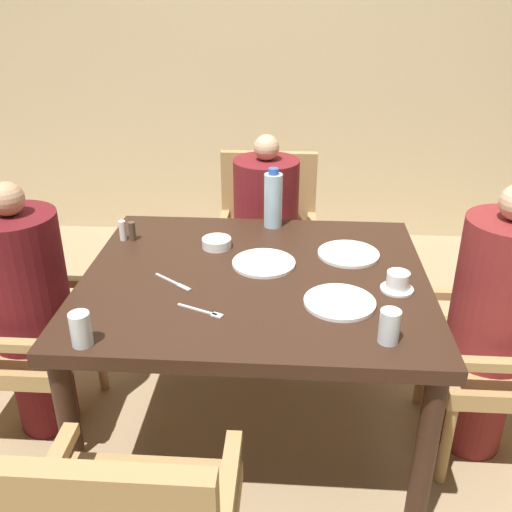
{
  "coord_description": "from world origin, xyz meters",
  "views": [
    {
      "loc": [
        0.13,
        -1.84,
        1.72
      ],
      "look_at": [
        0.0,
        0.05,
        0.79
      ],
      "focal_mm": 40.0,
      "sensor_mm": 36.0,
      "label": 1
    }
  ],
  "objects_px": {
    "diner_in_left_chair": "(30,310)",
    "glass_tall_mid": "(81,329)",
    "teacup_with_saucer": "(398,282)",
    "glass_tall_near": "(389,326)",
    "diner_in_right_chair": "(493,323)",
    "chair_far_side": "(267,236)",
    "water_bottle": "(273,200)",
    "plate_dessert_center": "(340,302)",
    "plate_main_left": "(348,254)",
    "bowl_small": "(217,243)",
    "diner_in_far_chair": "(266,236)",
    "plate_main_right": "(264,263)"
  },
  "relations": [
    {
      "from": "diner_in_right_chair",
      "to": "plate_main_left",
      "type": "xyz_separation_m",
      "value": [
        -0.53,
        0.19,
        0.18
      ]
    },
    {
      "from": "diner_in_right_chair",
      "to": "water_bottle",
      "type": "height_order",
      "value": "diner_in_right_chair"
    },
    {
      "from": "diner_in_right_chair",
      "to": "chair_far_side",
      "type": "bearing_deg",
      "value": 133.45
    },
    {
      "from": "diner_in_far_chair",
      "to": "glass_tall_near",
      "type": "relative_size",
      "value": 10.02
    },
    {
      "from": "glass_tall_near",
      "to": "diner_in_right_chair",
      "type": "bearing_deg",
      "value": 41.02
    },
    {
      "from": "teacup_with_saucer",
      "to": "diner_in_right_chair",
      "type": "bearing_deg",
      "value": 11.84
    },
    {
      "from": "water_bottle",
      "to": "glass_tall_near",
      "type": "height_order",
      "value": "water_bottle"
    },
    {
      "from": "diner_in_left_chair",
      "to": "glass_tall_mid",
      "type": "xyz_separation_m",
      "value": [
        0.4,
        -0.47,
        0.24
      ]
    },
    {
      "from": "diner_in_far_chair",
      "to": "bowl_small",
      "type": "distance_m",
      "value": 0.63
    },
    {
      "from": "teacup_with_saucer",
      "to": "glass_tall_mid",
      "type": "distance_m",
      "value": 1.06
    },
    {
      "from": "bowl_small",
      "to": "glass_tall_mid",
      "type": "xyz_separation_m",
      "value": [
        -0.31,
        -0.7,
        0.03
      ]
    },
    {
      "from": "diner_in_left_chair",
      "to": "bowl_small",
      "type": "relative_size",
      "value": 9.17
    },
    {
      "from": "diner_in_far_chair",
      "to": "diner_in_right_chair",
      "type": "height_order",
      "value": "diner_in_right_chair"
    },
    {
      "from": "diner_in_right_chair",
      "to": "diner_in_left_chair",
      "type": "bearing_deg",
      "value": 180.0
    },
    {
      "from": "water_bottle",
      "to": "glass_tall_mid",
      "type": "xyz_separation_m",
      "value": [
        -0.53,
        -0.94,
        -0.07
      ]
    },
    {
      "from": "diner_in_right_chair",
      "to": "plate_dessert_center",
      "type": "distance_m",
      "value": 0.64
    },
    {
      "from": "plate_dessert_center",
      "to": "chair_far_side",
      "type": "bearing_deg",
      "value": 104.8
    },
    {
      "from": "plate_main_left",
      "to": "bowl_small",
      "type": "relative_size",
      "value": 2.05
    },
    {
      "from": "diner_in_far_chair",
      "to": "teacup_with_saucer",
      "type": "distance_m",
      "value": 1.03
    },
    {
      "from": "diner_in_left_chair",
      "to": "chair_far_side",
      "type": "xyz_separation_m",
      "value": [
        0.88,
        0.93,
        -0.07
      ]
    },
    {
      "from": "glass_tall_mid",
      "to": "teacup_with_saucer",
      "type": "bearing_deg",
      "value": 21.89
    },
    {
      "from": "diner_in_left_chair",
      "to": "diner_in_far_chair",
      "type": "xyz_separation_m",
      "value": [
        0.88,
        0.79,
        -0.01
      ]
    },
    {
      "from": "plate_main_left",
      "to": "bowl_small",
      "type": "distance_m",
      "value": 0.53
    },
    {
      "from": "diner_in_left_chair",
      "to": "teacup_with_saucer",
      "type": "relative_size",
      "value": 9.36
    },
    {
      "from": "diner_in_left_chair",
      "to": "teacup_with_saucer",
      "type": "height_order",
      "value": "diner_in_left_chair"
    },
    {
      "from": "plate_main_left",
      "to": "plate_dessert_center",
      "type": "distance_m",
      "value": 0.38
    },
    {
      "from": "glass_tall_near",
      "to": "plate_main_left",
      "type": "bearing_deg",
      "value": 96.94
    },
    {
      "from": "chair_far_side",
      "to": "plate_main_right",
      "type": "bearing_deg",
      "value": -88.14
    },
    {
      "from": "diner_in_right_chair",
      "to": "glass_tall_mid",
      "type": "bearing_deg",
      "value": -160.82
    },
    {
      "from": "water_bottle",
      "to": "glass_tall_near",
      "type": "bearing_deg",
      "value": -66.2
    },
    {
      "from": "chair_far_side",
      "to": "bowl_small",
      "type": "height_order",
      "value": "chair_far_side"
    },
    {
      "from": "plate_main_left",
      "to": "water_bottle",
      "type": "distance_m",
      "value": 0.43
    },
    {
      "from": "diner_in_right_chair",
      "to": "plate_dessert_center",
      "type": "xyz_separation_m",
      "value": [
        -0.59,
        -0.19,
        0.18
      ]
    },
    {
      "from": "teacup_with_saucer",
      "to": "glass_tall_mid",
      "type": "bearing_deg",
      "value": -158.11
    },
    {
      "from": "teacup_with_saucer",
      "to": "glass_tall_near",
      "type": "xyz_separation_m",
      "value": [
        -0.08,
        -0.32,
        0.02
      ]
    },
    {
      "from": "water_bottle",
      "to": "plate_dessert_center",
      "type": "bearing_deg",
      "value": -68.96
    },
    {
      "from": "plate_dessert_center",
      "to": "water_bottle",
      "type": "bearing_deg",
      "value": 111.04
    },
    {
      "from": "diner_in_right_chair",
      "to": "plate_main_right",
      "type": "xyz_separation_m",
      "value": [
        -0.86,
        0.08,
        0.18
      ]
    },
    {
      "from": "diner_in_far_chair",
      "to": "glass_tall_near",
      "type": "height_order",
      "value": "diner_in_far_chair"
    },
    {
      "from": "chair_far_side",
      "to": "teacup_with_saucer",
      "type": "xyz_separation_m",
      "value": [
        0.5,
        -1.01,
        0.29
      ]
    },
    {
      "from": "chair_far_side",
      "to": "water_bottle",
      "type": "xyz_separation_m",
      "value": [
        0.05,
        -0.47,
        0.38
      ]
    },
    {
      "from": "glass_tall_near",
      "to": "glass_tall_mid",
      "type": "distance_m",
      "value": 0.91
    },
    {
      "from": "chair_far_side",
      "to": "teacup_with_saucer",
      "type": "bearing_deg",
      "value": -63.69
    },
    {
      "from": "plate_main_right",
      "to": "teacup_with_saucer",
      "type": "relative_size",
      "value": 2.09
    },
    {
      "from": "diner_in_right_chair",
      "to": "teacup_with_saucer",
      "type": "xyz_separation_m",
      "value": [
        -0.38,
        -0.08,
        0.2
      ]
    },
    {
      "from": "diner_in_far_chair",
      "to": "glass_tall_mid",
      "type": "relative_size",
      "value": 10.02
    },
    {
      "from": "chair_far_side",
      "to": "glass_tall_near",
      "type": "distance_m",
      "value": 1.43
    },
    {
      "from": "diner_in_left_chair",
      "to": "glass_tall_near",
      "type": "distance_m",
      "value": 1.39
    },
    {
      "from": "chair_far_side",
      "to": "plate_main_left",
      "type": "height_order",
      "value": "chair_far_side"
    },
    {
      "from": "diner_in_left_chair",
      "to": "glass_tall_mid",
      "type": "distance_m",
      "value": 0.67
    }
  ]
}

